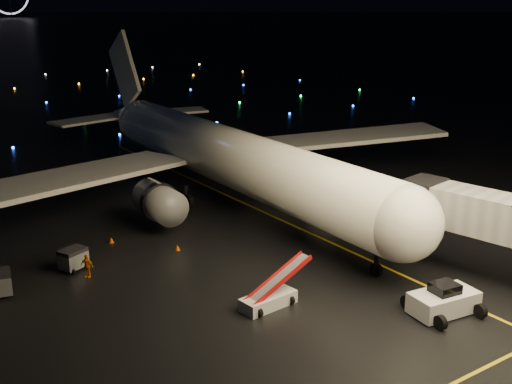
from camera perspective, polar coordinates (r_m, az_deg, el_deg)
lane_centre at (r=59.08m, az=3.27°, el=-2.96°), size 0.25×80.00×0.02m
airliner at (r=66.10m, az=-3.95°, el=6.39°), size 58.09×55.32×16.11m
pushback_tug at (r=44.48m, az=16.36°, el=-9.06°), size 4.76×2.92×2.13m
belt_loader at (r=43.41m, az=1.10°, el=-8.48°), size 5.97×2.15×2.84m
crew_c at (r=49.63m, az=-14.80°, el=-6.36°), size 0.98×1.12×1.82m
safety_cone_0 at (r=53.61m, az=-7.00°, el=-4.90°), size 0.45×0.45×0.49m
safety_cone_1 at (r=62.56m, az=-6.92°, el=-1.71°), size 0.49×0.49×0.46m
safety_cone_2 at (r=56.15m, az=-12.74°, el=-4.17°), size 0.52×0.52×0.51m
baggage_cart_0 at (r=51.30m, az=-15.95°, el=-5.76°), size 2.36×2.05×1.68m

